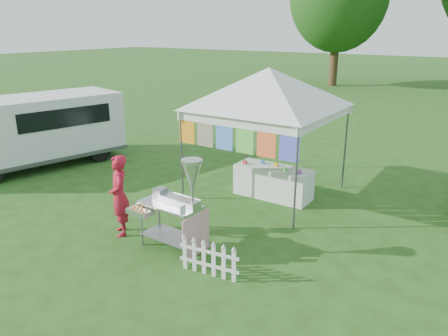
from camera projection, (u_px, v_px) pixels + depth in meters
The scene contains 7 objects.
ground at pixel (172, 251), 7.88m from camera, with size 120.00×120.00×0.00m, color #274614.
canopy_main at pixel (269, 68), 9.72m from camera, with size 4.24×4.24×3.45m.
donut_cart at pixel (178, 198), 7.57m from camera, with size 1.29×0.84×1.77m.
vendor at pixel (119, 196), 8.32m from camera, with size 0.58×0.38×1.59m, color #AB1529.
cargo_van at pixel (38, 129), 12.48m from camera, with size 2.99×5.12×2.00m.
picket_fence at pixel (209, 259), 7.04m from camera, with size 1.07×0.16×0.56m.
display_table at pixel (273, 182), 10.31m from camera, with size 1.80×0.70×0.73m, color white.
Camera 1 is at (4.70, -5.31, 3.87)m, focal length 35.00 mm.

